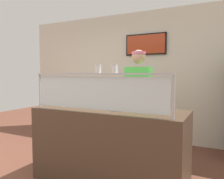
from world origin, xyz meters
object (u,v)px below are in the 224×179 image
at_px(parmesan_shaker, 98,69).
at_px(worker_figure, 138,99).
at_px(pizza_tray, 121,108).
at_px(pizza_server, 119,106).
at_px(pepper_flake_shaker, 115,69).
at_px(pizza_box_stack, 81,93).

bearing_deg(parmesan_shaker, worker_figure, 84.33).
distance_m(pizza_tray, worker_figure, 0.65).
bearing_deg(pizza_tray, pizza_server, -140.35).
height_order(pizza_tray, worker_figure, worker_figure).
height_order(parmesan_shaker, worker_figure, worker_figure).
bearing_deg(worker_figure, pepper_flake_shaker, -84.34).
bearing_deg(parmesan_shaker, pepper_flake_shaker, 0.00).
bearing_deg(pepper_flake_shaker, pizza_server, 107.93).
bearing_deg(parmesan_shaker, pizza_server, 76.59).
distance_m(worker_figure, pizza_box_stack, 1.84).
height_order(pepper_flake_shaker, pizza_box_stack, pepper_flake_shaker).
relative_size(parmesan_shaker, pepper_flake_shaker, 1.00).
xyz_separation_m(pepper_flake_shaker, worker_figure, (-0.10, 1.04, -0.44)).
xyz_separation_m(worker_figure, pizza_box_stack, (-1.64, 0.84, -0.03)).
height_order(pizza_server, pepper_flake_shaker, pepper_flake_shaker).
xyz_separation_m(pepper_flake_shaker, pizza_box_stack, (-1.74, 1.87, -0.47)).
distance_m(pizza_server, pepper_flake_shaker, 0.60).
bearing_deg(pizza_server, parmesan_shaker, -119.19).
relative_size(pepper_flake_shaker, pizza_box_stack, 0.19).
xyz_separation_m(parmesan_shaker, pepper_flake_shaker, (0.21, 0.00, -0.00)).
bearing_deg(pepper_flake_shaker, pizza_tray, 103.72).
height_order(pizza_tray, pizza_server, pizza_server).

